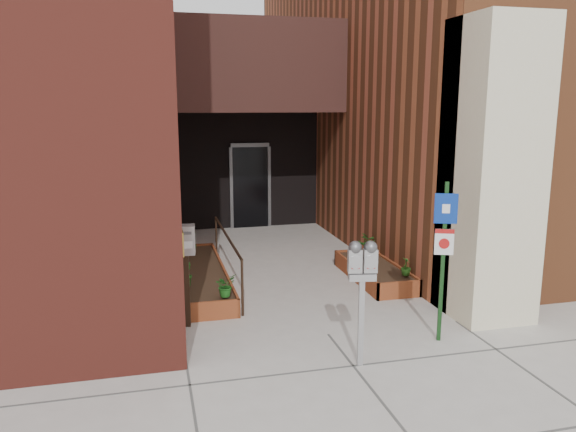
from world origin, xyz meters
TOP-DOWN VIEW (x-y plane):
  - ground at (0.00, 0.00)m, footprint 80.00×80.00m
  - architecture at (-0.18, 6.89)m, footprint 20.00×14.60m
  - planter_left at (-1.55, 2.70)m, footprint 0.90×3.60m
  - planter_right at (1.60, 2.20)m, footprint 0.80×2.20m
  - handrail at (-1.05, 2.65)m, footprint 0.04×3.34m
  - parking_meter at (0.09, -0.98)m, footprint 0.36×0.20m
  - sign_post at (1.40, -0.55)m, footprint 0.29×0.13m
  - payment_dropbox at (-1.90, 0.80)m, footprint 0.32×0.26m
  - shrub_left_a at (-1.30, 1.10)m, footprint 0.43×0.43m
  - shrub_left_b at (-1.85, 1.75)m, footprint 0.31×0.31m
  - shrub_left_c at (-1.59, 3.88)m, footprint 0.27×0.27m
  - shrub_left_d at (-1.58, 3.80)m, footprint 0.26×0.26m
  - shrub_right_a at (1.85, 1.42)m, footprint 0.19×0.19m
  - shrub_right_b at (1.55, 2.81)m, footprint 0.23×0.23m
  - shrub_right_c at (1.85, 3.10)m, footprint 0.33×0.33m

SIDE VIEW (x-z plane):
  - ground at x=0.00m, z-range 0.00..0.00m
  - planter_left at x=-1.55m, z-range -0.02..0.28m
  - planter_right at x=1.60m, z-range -0.02..0.28m
  - shrub_right_b at x=1.55m, z-range 0.30..0.60m
  - shrub_right_a at x=1.85m, z-range 0.30..0.61m
  - shrub_left_a at x=-1.30m, z-range 0.30..0.64m
  - shrub_left_c at x=-1.59m, z-range 0.30..0.65m
  - shrub_right_c at x=1.85m, z-range 0.30..0.66m
  - shrub_left_b at x=-1.85m, z-range 0.30..0.70m
  - shrub_left_d at x=-1.58m, z-range 0.30..0.71m
  - handrail at x=-1.05m, z-range 0.30..1.20m
  - payment_dropbox at x=-1.90m, z-range 0.33..1.83m
  - parking_meter at x=0.09m, z-range 0.43..2.02m
  - sign_post at x=1.40m, z-range 0.25..2.44m
  - architecture at x=-0.18m, z-range -0.02..9.98m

